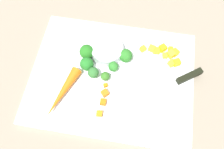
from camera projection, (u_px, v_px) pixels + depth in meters
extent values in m
plane|color=gray|center=(112.00, 78.00, 0.69)|extent=(4.00, 4.00, 0.00)
cube|color=white|center=(112.00, 77.00, 0.69)|extent=(0.46, 0.36, 0.01)
cylinder|color=white|center=(107.00, 51.00, 0.70)|extent=(0.09, 0.09, 0.03)
cube|color=silver|center=(119.00, 110.00, 0.64)|extent=(0.16, 0.12, 0.00)
cube|color=black|center=(189.00, 76.00, 0.67)|extent=(0.07, 0.06, 0.02)
cone|color=orange|center=(62.00, 93.00, 0.64)|extent=(0.08, 0.16, 0.03)
cube|color=orange|center=(99.00, 114.00, 0.63)|extent=(0.02, 0.02, 0.01)
cube|color=orange|center=(103.00, 102.00, 0.64)|extent=(0.02, 0.02, 0.01)
cube|color=orange|center=(106.00, 85.00, 0.66)|extent=(0.01, 0.01, 0.01)
cube|color=orange|center=(105.00, 93.00, 0.65)|extent=(0.02, 0.02, 0.02)
cube|color=yellow|center=(177.00, 63.00, 0.69)|extent=(0.02, 0.02, 0.02)
cube|color=yellow|center=(156.00, 51.00, 0.71)|extent=(0.02, 0.02, 0.01)
cube|color=yellow|center=(165.00, 56.00, 0.70)|extent=(0.02, 0.02, 0.01)
cube|color=yellow|center=(171.00, 54.00, 0.70)|extent=(0.03, 0.03, 0.02)
cube|color=yellow|center=(175.00, 53.00, 0.71)|extent=(0.03, 0.03, 0.02)
cube|color=yellow|center=(143.00, 49.00, 0.71)|extent=(0.02, 0.02, 0.02)
cube|color=yellow|center=(163.00, 48.00, 0.71)|extent=(0.03, 0.03, 0.02)
cube|color=yellow|center=(172.00, 63.00, 0.69)|extent=(0.02, 0.02, 0.02)
cube|color=yellow|center=(171.00, 49.00, 0.71)|extent=(0.01, 0.01, 0.01)
cube|color=yellow|center=(152.00, 48.00, 0.71)|extent=(0.02, 0.02, 0.02)
cylinder|color=#95BB6C|center=(105.00, 78.00, 0.67)|extent=(0.01, 0.01, 0.01)
sphere|color=#357124|center=(105.00, 76.00, 0.66)|extent=(0.03, 0.03, 0.03)
cylinder|color=#92B464|center=(125.00, 58.00, 0.70)|extent=(0.01, 0.01, 0.01)
sphere|color=#2C7726|center=(126.00, 56.00, 0.69)|extent=(0.04, 0.04, 0.04)
cylinder|color=#8CC06A|center=(87.00, 66.00, 0.69)|extent=(0.01, 0.01, 0.01)
sphere|color=#237325|center=(87.00, 64.00, 0.68)|extent=(0.04, 0.04, 0.04)
cylinder|color=#97B360|center=(114.00, 69.00, 0.69)|extent=(0.01, 0.01, 0.01)
sphere|color=#2F7C2B|center=(114.00, 67.00, 0.67)|extent=(0.03, 0.03, 0.03)
cylinder|color=#98B25F|center=(94.00, 75.00, 0.68)|extent=(0.01, 0.01, 0.01)
sphere|color=#306E2F|center=(93.00, 73.00, 0.66)|extent=(0.03, 0.03, 0.03)
cylinder|color=#8CBD5B|center=(87.00, 55.00, 0.70)|extent=(0.01, 0.01, 0.01)
sphere|color=#24701F|center=(87.00, 52.00, 0.69)|extent=(0.04, 0.04, 0.04)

